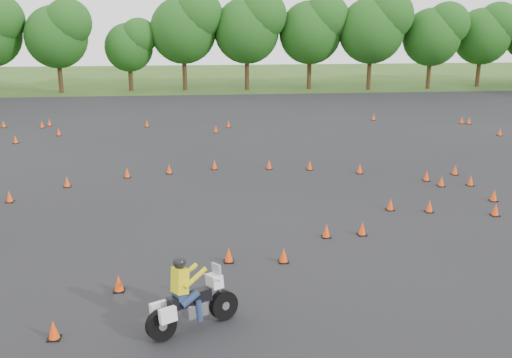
{
  "coord_description": "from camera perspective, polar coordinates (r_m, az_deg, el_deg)",
  "views": [
    {
      "loc": [
        -2.08,
        -16.92,
        7.28
      ],
      "look_at": [
        0.0,
        4.0,
        1.2
      ],
      "focal_mm": 40.0,
      "sensor_mm": 36.0,
      "label": 1
    }
  ],
  "objects": [
    {
      "name": "treeline",
      "position": [
        52.47,
        1.21,
        13.24
      ],
      "size": [
        86.76,
        32.56,
        10.53
      ],
      "color": "#1B4814",
      "rests_on": "ground"
    },
    {
      "name": "ground",
      "position": [
        18.54,
        1.23,
        -7.0
      ],
      "size": [
        140.0,
        140.0,
        0.0
      ],
      "primitive_type": "plane",
      "color": "#2D5119",
      "rests_on": "ground"
    },
    {
      "name": "rider_yellow",
      "position": [
        13.78,
        -6.24,
        -11.41
      ],
      "size": [
        2.47,
        1.81,
        1.86
      ],
      "primitive_type": null,
      "rotation": [
        0.0,
        0.0,
        0.5
      ],
      "color": "gold",
      "rests_on": "ground"
    },
    {
      "name": "traffic_cones",
      "position": [
        23.99,
        -0.46,
        -0.96
      ],
      "size": [
        36.37,
        32.48,
        0.45
      ],
      "color": "#F4420A",
      "rests_on": "asphalt_pad"
    },
    {
      "name": "asphalt_pad",
      "position": [
        24.14,
        -0.47,
        -1.41
      ],
      "size": [
        62.0,
        62.0,
        0.0
      ],
      "primitive_type": "plane",
      "color": "black",
      "rests_on": "ground"
    }
  ]
}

